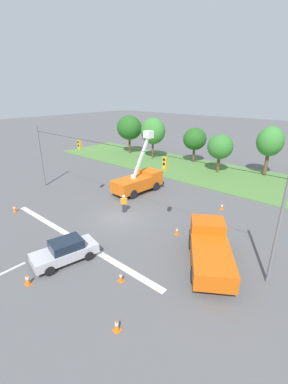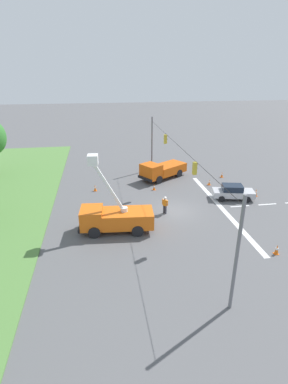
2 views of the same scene
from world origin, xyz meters
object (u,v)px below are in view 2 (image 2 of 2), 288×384
(traffic_cone_foreground_left, at_px, (256,193))
(traffic_cone_mid_left, at_px, (209,182))
(sedan_silver, at_px, (233,192))
(traffic_cone_foreground_right, at_px, (277,249))
(utility_truck_bucket_lift, at_px, (115,217))
(traffic_cone_mid_right, at_px, (95,188))
(road_worker, at_px, (165,204))
(traffic_cone_lane_edge_b, at_px, (222,175))
(traffic_cone_lane_edge_a, at_px, (154,187))
(utility_truck_support_near, at_px, (162,170))

(traffic_cone_foreground_left, relative_size, traffic_cone_mid_left, 1.15)
(sedan_silver, xyz_separation_m, traffic_cone_foreground_right, (-10.30, 1.09, -0.39))
(utility_truck_bucket_lift, xyz_separation_m, traffic_cone_mid_right, (9.38, 1.68, -0.97))
(road_worker, bearing_deg, traffic_cone_mid_left, -46.17)
(traffic_cone_mid_right, bearing_deg, traffic_cone_lane_edge_b, -82.36)
(traffic_cone_foreground_left, height_order, traffic_cone_lane_edge_a, traffic_cone_foreground_left)
(utility_truck_support_near, relative_size, sedan_silver, 1.46)
(traffic_cone_foreground_left, relative_size, traffic_cone_foreground_right, 1.01)
(sedan_silver, xyz_separation_m, traffic_cone_lane_edge_a, (3.77, 7.84, -0.45))
(traffic_cone_lane_edge_a, bearing_deg, traffic_cone_foreground_right, -154.38)
(traffic_cone_mid_left, bearing_deg, traffic_cone_mid_right, 89.24)
(sedan_silver, bearing_deg, traffic_cone_lane_edge_b, -13.09)
(traffic_cone_foreground_left, height_order, traffic_cone_lane_edge_b, traffic_cone_foreground_left)
(traffic_cone_foreground_left, height_order, traffic_cone_mid_left, traffic_cone_foreground_left)
(utility_truck_bucket_lift, bearing_deg, traffic_cone_mid_left, -52.20)
(traffic_cone_lane_edge_b, bearing_deg, utility_truck_bucket_lift, 128.67)
(traffic_cone_lane_edge_a, distance_m, traffic_cone_lane_edge_b, 9.82)
(sedan_silver, bearing_deg, traffic_cone_mid_left, 13.29)
(utility_truck_support_near, relative_size, traffic_cone_foreground_right, 8.35)
(sedan_silver, relative_size, road_worker, 2.59)
(sedan_silver, relative_size, traffic_cone_mid_right, 6.02)
(traffic_cone_mid_left, bearing_deg, road_worker, 133.83)
(road_worker, xyz_separation_m, traffic_cone_lane_edge_b, (8.99, -9.49, -0.64))
(traffic_cone_mid_left, relative_size, traffic_cone_mid_right, 0.92)
(road_worker, distance_m, traffic_cone_foreground_left, 11.11)
(traffic_cone_foreground_left, xyz_separation_m, traffic_cone_mid_right, (4.20, 17.39, -0.02))
(road_worker, bearing_deg, traffic_cone_lane_edge_b, -46.54)
(traffic_cone_lane_edge_a, bearing_deg, traffic_cone_mid_left, -85.58)
(traffic_cone_mid_left, relative_size, traffic_cone_lane_edge_b, 0.96)
(road_worker, bearing_deg, traffic_cone_mid_right, 44.04)
(utility_truck_bucket_lift, height_order, traffic_cone_foreground_right, utility_truck_bucket_lift)
(utility_truck_bucket_lift, distance_m, sedan_silver, 13.79)
(traffic_cone_lane_edge_a, bearing_deg, utility_truck_bucket_lift, 149.86)
(utility_truck_bucket_lift, relative_size, sedan_silver, 1.48)
(traffic_cone_mid_left, relative_size, traffic_cone_lane_edge_a, 1.00)
(utility_truck_bucket_lift, distance_m, traffic_cone_lane_edge_a, 10.08)
(sedan_silver, relative_size, traffic_cone_lane_edge_b, 6.27)
(traffic_cone_lane_edge_b, bearing_deg, sedan_silver, 166.91)
(traffic_cone_lane_edge_b, bearing_deg, traffic_cone_lane_edge_a, 106.98)
(utility_truck_support_near, height_order, road_worker, utility_truck_support_near)
(utility_truck_bucket_lift, xyz_separation_m, sedan_silver, (4.90, -12.88, -0.56))
(utility_truck_support_near, xyz_separation_m, traffic_cone_foreground_left, (-7.17, -9.02, -0.74))
(utility_truck_support_near, xyz_separation_m, traffic_cone_mid_right, (-2.97, 8.37, -0.76))
(utility_truck_bucket_lift, distance_m, road_worker, 5.56)
(utility_truck_bucket_lift, bearing_deg, traffic_cone_mid_right, 10.13)
(utility_truck_bucket_lift, bearing_deg, utility_truck_support_near, -28.47)
(traffic_cone_foreground_right, height_order, traffic_cone_lane_edge_b, traffic_cone_foreground_right)
(utility_truck_support_near, xyz_separation_m, traffic_cone_foreground_right, (-17.75, -5.09, -0.74))
(traffic_cone_mid_right, distance_m, traffic_cone_lane_edge_b, 16.25)
(traffic_cone_mid_right, bearing_deg, road_worker, -135.96)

